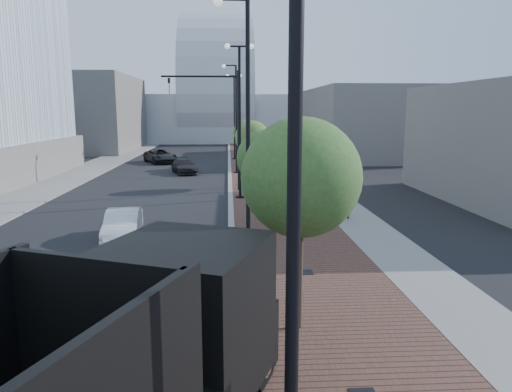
{
  "coord_description": "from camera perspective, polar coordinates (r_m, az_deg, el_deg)",
  "views": [
    {
      "loc": [
        -0.11,
        -7.06,
        5.42
      ],
      "look_at": [
        1.0,
        12.0,
        2.0
      ],
      "focal_mm": 33.56,
      "sensor_mm": 36.0,
      "label": 1
    }
  ],
  "objects": [
    {
      "name": "pedestrian",
      "position": [
        24.08,
        10.58,
        -0.66
      ],
      "size": [
        0.84,
        0.72,
        1.94
      ],
      "primitive_type": "imported",
      "rotation": [
        0.0,
        0.0,
        2.71
      ],
      "color": "black",
      "rests_on": "ground"
    },
    {
      "name": "convention_center",
      "position": [
        92.08,
        -4.58,
        10.49
      ],
      "size": [
        50.0,
        30.0,
        50.0
      ],
      "color": "#B2B8BD",
      "rests_on": "ground"
    },
    {
      "name": "concrete_strip",
      "position": [
        47.78,
        4.29,
        3.7
      ],
      "size": [
        2.4,
        140.0,
        0.13
      ],
      "primitive_type": "cube",
      "color": "slate",
      "rests_on": "ground"
    },
    {
      "name": "curb",
      "position": [
        47.36,
        -3.18,
        3.66
      ],
      "size": [
        0.3,
        140.0,
        0.14
      ],
      "primitive_type": "cube",
      "color": "gray",
      "rests_on": "ground"
    },
    {
      "name": "streetlight_4",
      "position": [
        53.07,
        -2.59,
        9.5
      ],
      "size": [
        1.72,
        0.56,
        9.28
      ],
      "color": "black",
      "rests_on": "ground"
    },
    {
      "name": "streetlight_1",
      "position": [
        17.1,
        -1.33,
        6.54
      ],
      "size": [
        1.44,
        0.56,
        9.21
      ],
      "color": "black",
      "rests_on": "ground"
    },
    {
      "name": "tree_1",
      "position": [
        22.26,
        1.21,
        4.53
      ],
      "size": [
        2.66,
        2.65,
        4.57
      ],
      "color": "#382619",
      "rests_on": "ground"
    },
    {
      "name": "utility_cover_2",
      "position": [
        26.71,
        2.13,
        -1.27
      ],
      "size": [
        0.5,
        0.5,
        0.02
      ],
      "primitive_type": "cube",
      "color": "black",
      "rests_on": "sidewalk"
    },
    {
      "name": "tree_3",
      "position": [
        46.16,
        -1.15,
        7.6
      ],
      "size": [
        2.45,
        2.41,
        4.58
      ],
      "color": "#382619",
      "rests_on": "ground"
    },
    {
      "name": "dark_car_mid",
      "position": [
        51.21,
        -11.32,
        4.71
      ],
      "size": [
        4.43,
        5.8,
        1.46
      ],
      "primitive_type": "imported",
      "rotation": [
        0.0,
        0.0,
        0.44
      ],
      "color": "black",
      "rests_on": "ground"
    },
    {
      "name": "utility_cover_1",
      "position": [
        16.16,
        5.86,
        -9.01
      ],
      "size": [
        0.5,
        0.5,
        0.02
      ],
      "primitive_type": "cube",
      "color": "black",
      "rests_on": "sidewalk"
    },
    {
      "name": "white_sedan",
      "position": [
        21.03,
        -15.59,
        -3.35
      ],
      "size": [
        1.72,
        4.01,
        1.28
      ],
      "primitive_type": "imported",
      "rotation": [
        0.0,
        0.0,
        0.09
      ],
      "color": "silver",
      "rests_on": "ground"
    },
    {
      "name": "tree_0",
      "position": [
        11.33,
        5.61,
        2.18
      ],
      "size": [
        2.85,
        2.85,
        5.3
      ],
      "color": "#382619",
      "rests_on": "ground"
    },
    {
      "name": "dark_car_far",
      "position": [
        42.29,
        -8.55,
        3.54
      ],
      "size": [
        2.85,
        4.66,
        1.26
      ],
      "primitive_type": "imported",
      "rotation": [
        0.0,
        0.0,
        0.27
      ],
      "color": "black",
      "rests_on": "ground"
    },
    {
      "name": "commercial_block_nw",
      "position": [
        69.95,
        -20.11,
        9.21
      ],
      "size": [
        14.0,
        20.0,
        10.0
      ],
      "primitive_type": "cube",
      "color": "#66615B",
      "rests_on": "ground"
    },
    {
      "name": "commercial_block_ne",
      "position": [
        59.31,
        12.58,
        8.55
      ],
      "size": [
        12.0,
        22.0,
        8.0
      ],
      "primitive_type": "cube",
      "color": "slate",
      "rests_on": "ground"
    },
    {
      "name": "traffic_mast",
      "position": [
        32.06,
        -3.72,
        9.36
      ],
      "size": [
        5.09,
        0.2,
        8.0
      ],
      "color": "black",
      "rests_on": "ground"
    },
    {
      "name": "streetlight_0",
      "position": [
        5.14,
        4.6,
        3.4
      ],
      "size": [
        1.72,
        0.56,
        9.28
      ],
      "color": "black",
      "rests_on": "ground"
    },
    {
      "name": "west_sidewalk",
      "position": [
        49.09,
        -18.56,
        3.36
      ],
      "size": [
        4.0,
        140.0,
        0.12
      ],
      "primitive_type": "cube",
      "color": "slate",
      "rests_on": "ground"
    },
    {
      "name": "streetlight_3",
      "position": [
        41.08,
        -2.52,
        8.65
      ],
      "size": [
        1.44,
        0.56,
        9.21
      ],
      "color": "black",
      "rests_on": "ground"
    },
    {
      "name": "streetlight_2",
      "position": [
        29.07,
        -1.95,
        8.97
      ],
      "size": [
        1.72,
        0.56,
        9.28
      ],
      "color": "black",
      "rests_on": "ground"
    },
    {
      "name": "sidewalk",
      "position": [
        47.5,
        1.06,
        3.68
      ],
      "size": [
        7.0,
        140.0,
        0.12
      ],
      "primitive_type": "cube",
      "color": "#4C2D23",
      "rests_on": "ground"
    },
    {
      "name": "tree_2",
      "position": [
        34.18,
        -0.38,
        6.93
      ],
      "size": [
        2.48,
        2.45,
        4.73
      ],
      "color": "#382619",
      "rests_on": "ground"
    }
  ]
}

